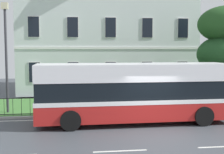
{
  "coord_description": "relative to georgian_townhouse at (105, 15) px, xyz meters",
  "views": [
    {
      "loc": [
        -3.69,
        -12.68,
        3.71
      ],
      "look_at": [
        -1.5,
        4.43,
        2.18
      ],
      "focal_mm": 49.39,
      "sensor_mm": 36.0,
      "label": 1
    }
  ],
  "objects": [
    {
      "name": "georgian_townhouse",
      "position": [
        0.0,
        0.0,
        0.0
      ],
      "size": [
        14.79,
        9.04,
        13.48
      ],
      "color": "silver",
      "rests_on": "ground_plane"
    },
    {
      "name": "litter_bin",
      "position": [
        -3.37,
        -10.73,
        -6.26
      ],
      "size": [
        0.46,
        0.46,
        1.02
      ],
      "color": "#23472D",
      "rests_on": "ground_plane"
    },
    {
      "name": "street_lamp_post",
      "position": [
        -6.66,
        -10.15,
        -3.19
      ],
      "size": [
        0.36,
        0.24,
        6.21
      ],
      "color": "#333338",
      "rests_on": "ground_plane"
    },
    {
      "name": "iron_verge_railing",
      "position": [
        -0.0,
        -11.15,
        -6.27
      ],
      "size": [
        17.9,
        0.04,
        0.97
      ],
      "color": "black",
      "rests_on": "ground_plane"
    },
    {
      "name": "ground_plane",
      "position": [
        0.77,
        -14.31,
        -6.91
      ],
      "size": [
        60.0,
        56.0,
        0.18
      ],
      "color": "#40454B"
    },
    {
      "name": "single_decker_bus",
      "position": [
        0.16,
        -13.04,
        -5.31
      ],
      "size": [
        9.85,
        2.79,
        3.01
      ],
      "rotation": [
        0.0,
        0.0,
        0.02
      ],
      "color": "red",
      "rests_on": "ground_plane"
    }
  ]
}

